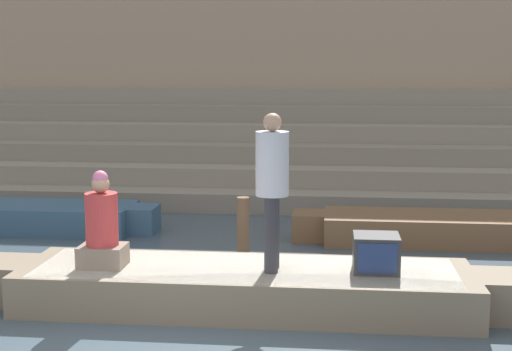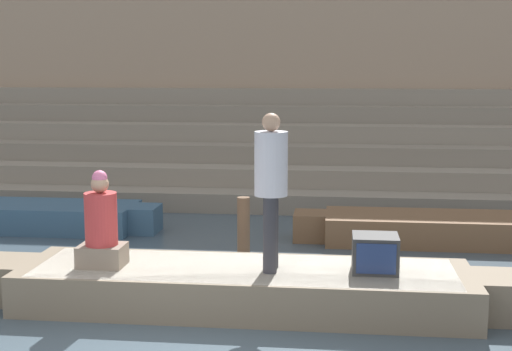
{
  "view_description": "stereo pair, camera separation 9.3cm",
  "coord_description": "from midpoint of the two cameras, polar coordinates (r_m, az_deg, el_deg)",
  "views": [
    {
      "loc": [
        1.61,
        -5.68,
        2.78
      ],
      "look_at": [
        0.66,
        3.46,
        1.38
      ],
      "focal_mm": 50.0,
      "sensor_mm": 36.0,
      "label": 1
    },
    {
      "loc": [
        1.7,
        -5.67,
        2.78
      ],
      "look_at": [
        0.66,
        3.46,
        1.38
      ],
      "focal_mm": 50.0,
      "sensor_mm": 36.0,
      "label": 2
    }
  ],
  "objects": [
    {
      "name": "mooring_post",
      "position": [
        10.01,
        -1.31,
        -4.53
      ],
      "size": [
        0.18,
        0.18,
        0.99
      ],
      "primitive_type": "cylinder",
      "color": "brown",
      "rests_on": "ground"
    },
    {
      "name": "tv_set",
      "position": [
        8.23,
        9.26,
        -6.15
      ],
      "size": [
        0.52,
        0.48,
        0.42
      ],
      "rotation": [
        0.0,
        0.0,
        -0.09
      ],
      "color": "#2D2D2D",
      "rests_on": "rowboat_main"
    },
    {
      "name": "rowboat_main",
      "position": [
        8.38,
        -1.19,
        -8.86
      ],
      "size": [
        6.7,
        1.52,
        0.48
      ],
      "rotation": [
        0.0,
        0.0,
        -0.04
      ],
      "color": "#756651",
      "rests_on": "ground"
    },
    {
      "name": "back_wall",
      "position": [
        18.56,
        0.86,
        11.73
      ],
      "size": [
        34.2,
        1.28,
        7.59
      ],
      "color": "tan",
      "rests_on": "ground"
    },
    {
      "name": "moored_boat_shore",
      "position": [
        11.75,
        14.32,
        -4.08
      ],
      "size": [
        4.72,
        1.18,
        0.45
      ],
      "rotation": [
        0.0,
        0.0,
        -0.01
      ],
      "color": "brown",
      "rests_on": "ground"
    },
    {
      "name": "person_standing",
      "position": [
        8.0,
        0.97,
        -0.44
      ],
      "size": [
        0.38,
        0.38,
        1.8
      ],
      "rotation": [
        0.0,
        0.0,
        -0.09
      ],
      "color": "#28282D",
      "rests_on": "rowboat_main"
    },
    {
      "name": "person_rowing",
      "position": [
        8.46,
        -12.53,
        -4.19
      ],
      "size": [
        0.53,
        0.41,
        1.13
      ],
      "rotation": [
        0.0,
        0.0,
        0.02
      ],
      "color": "#756656",
      "rests_on": "rowboat_main"
    },
    {
      "name": "moored_boat_distant",
      "position": [
        12.83,
        -16.97,
        -3.13
      ],
      "size": [
        4.04,
        1.18,
        0.45
      ],
      "rotation": [
        0.0,
        0.0,
        0.07
      ],
      "color": "#33516B",
      "rests_on": "ground"
    },
    {
      "name": "ghat_steps",
      "position": [
        16.38,
        0.12,
        1.79
      ],
      "size": [
        36.0,
        4.69,
        2.26
      ],
      "color": "gray",
      "rests_on": "ground"
    }
  ]
}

